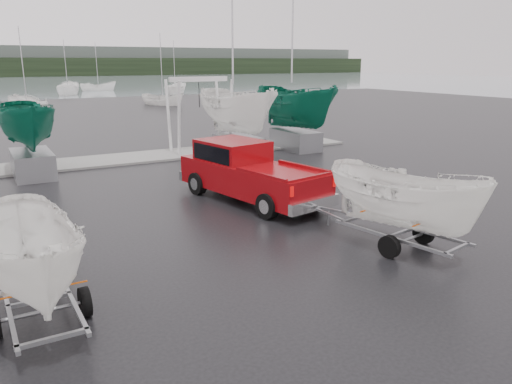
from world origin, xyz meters
name	(u,v)px	position (x,y,z in m)	size (l,w,h in m)	color
ground_plane	(182,244)	(0.00, 0.00, 0.00)	(120.00, 120.00, 0.00)	black
dock	(87,162)	(0.00, 13.00, 0.05)	(30.00, 3.00, 0.12)	gray
pickup_truck	(246,170)	(3.81, 3.30, 1.09)	(3.28, 6.57, 2.09)	maroon
trailer_hitched	(408,145)	(5.07, -3.24, 2.84)	(2.11, 3.76, 5.26)	gray
trailer_parked	(25,184)	(-3.95, -2.69, 2.77)	(1.79, 3.62, 5.11)	gray
boat_hoist	(199,104)	(6.16, 13.00, 2.67)	(3.30, 2.18, 4.12)	silver
keelboat_1	(25,97)	(-2.63, 11.20, 3.48)	(2.21, 3.20, 6.97)	gray
keelboat_2	(237,79)	(7.46, 11.00, 4.07)	(2.55, 3.20, 10.73)	gray
keelboat_3	(297,76)	(11.34, 11.30, 4.11)	(2.58, 3.20, 10.76)	gray
moored_boat_1	(28,115)	(-0.17, 39.10, 0.00)	(3.17, 3.23, 11.67)	white
moored_boat_2	(163,105)	(14.63, 43.76, 0.01)	(3.08, 3.10, 10.93)	white
moored_boat_3	(175,94)	(23.29, 62.96, 0.00)	(3.65, 3.67, 11.43)	white
moored_boat_5	(68,95)	(8.18, 68.20, 0.00)	(3.71, 3.76, 11.88)	white
moored_boat_6	(99,91)	(14.66, 77.29, 0.01)	(2.39, 2.32, 11.05)	white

